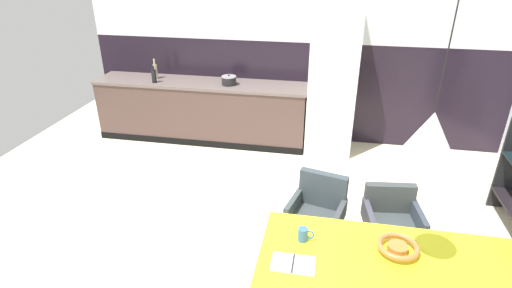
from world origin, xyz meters
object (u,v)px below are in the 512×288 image
refrigerator_column (332,83)px  armchair_corner_seat (318,206)px  fruit_bowl (398,247)px  cooking_pot (229,80)px  armchair_facing_counter (391,215)px  bottle_oil_tall (155,71)px  bottle_vinegar_dark (154,76)px  mug_white_ceramic (303,234)px  pendant_lamp_over_table_near (431,133)px  dining_table (400,272)px  open_book (293,264)px

refrigerator_column → armchair_corner_seat: size_ratio=2.56×
fruit_bowl → cooking_pot: cooking_pot is taller
armchair_facing_counter → bottle_oil_tall: size_ratio=2.49×
armchair_facing_counter → bottle_oil_tall: bearing=-42.9°
bottle_vinegar_dark → mug_white_ceramic: bearing=-50.3°
cooking_pot → bottle_oil_tall: 1.17m
armchair_facing_counter → fruit_bowl: 0.84m
armchair_facing_counter → bottle_vinegar_dark: size_ratio=2.93×
bottle_vinegar_dark → pendant_lamp_over_table_near: bearing=-45.1°
dining_table → open_book: bearing=-171.4°
refrigerator_column → fruit_bowl: refrigerator_column is taller
dining_table → armchair_facing_counter: bearing=85.7°
bottle_oil_tall → mug_white_ceramic: bearing=-51.4°
armchair_corner_seat → bottle_oil_tall: bottle_oil_tall is taller
armchair_facing_counter → cooking_pot: size_ratio=3.48×
pendant_lamp_over_table_near → open_book: bearing=-174.4°
mug_white_ceramic → bottle_vinegar_dark: bottle_vinegar_dark is taller
refrigerator_column → bottle_vinegar_dark: (-2.56, -0.16, 0.00)m
refrigerator_column → armchair_facing_counter: (0.61, -2.29, -0.51)m
dining_table → pendant_lamp_over_table_near: (0.00, -0.04, 1.05)m
armchair_corner_seat → bottle_oil_tall: 3.51m
mug_white_ceramic → pendant_lamp_over_table_near: (0.67, -0.20, 0.96)m
bottle_vinegar_dark → armchair_corner_seat: bearing=-39.9°
armchair_corner_seat → bottle_vinegar_dark: bearing=-25.7°
cooking_pot → dining_table: bearing=-57.8°
armchair_facing_counter → mug_white_ceramic: 1.13m
fruit_bowl → open_book: 0.76m
bottle_oil_tall → open_book: bearing=-54.1°
armchair_corner_seat → fruit_bowl: fruit_bowl is taller
open_book → cooking_pot: 3.54m
armchair_corner_seat → bottle_vinegar_dark: (-2.52, 2.11, 0.52)m
dining_table → cooking_pot: size_ratio=9.10×
refrigerator_column → pendant_lamp_over_table_near: 3.40m
bottle_vinegar_dark → armchair_facing_counter: bearing=-33.9°
cooking_pot → armchair_corner_seat: bearing=-57.3°
bottle_oil_tall → cooking_pot: bearing=-4.6°
open_book → bottle_oil_tall: (-2.45, 3.39, 0.29)m
armchair_corner_seat → dining_table: bearing=135.4°
cooking_pot → pendant_lamp_over_table_near: 3.88m
refrigerator_column → open_book: size_ratio=6.76×
mug_white_ceramic → bottle_oil_tall: (-2.50, 3.12, 0.24)m
fruit_bowl → bottle_vinegar_dark: 4.27m
refrigerator_column → pendant_lamp_over_table_near: size_ratio=1.56×
dining_table → bottle_vinegar_dark: bearing=135.2°
armchair_corner_seat → armchair_facing_counter: bearing=-167.8°
bottle_vinegar_dark → pendant_lamp_over_table_near: pendant_lamp_over_table_near is taller
cooking_pot → bottle_oil_tall: (-1.16, 0.09, 0.05)m
refrigerator_column → cooking_pot: bearing=-178.0°
mug_white_ceramic → armchair_corner_seat: bearing=83.8°
open_book → cooking_pot: cooking_pot is taller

